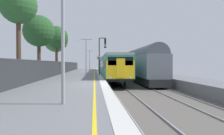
% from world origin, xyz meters
% --- Properties ---
extents(ground, '(17.40, 110.00, 1.21)m').
position_xyz_m(ground, '(2.64, 0.00, -0.61)').
color(ground, slate).
extents(commuter_train_at_platform, '(2.83, 42.58, 3.81)m').
position_xyz_m(commuter_train_at_platform, '(2.10, 24.56, 1.27)').
color(commuter_train_at_platform, '#2D846B').
rests_on(commuter_train_at_platform, ground).
extents(freight_train_adjacent_track, '(2.60, 26.46, 4.69)m').
position_xyz_m(freight_train_adjacent_track, '(6.10, 17.10, 1.56)').
color(freight_train_adjacent_track, '#232326').
rests_on(freight_train_adjacent_track, ground).
extents(signal_gantry, '(1.10, 0.24, 5.33)m').
position_xyz_m(signal_gantry, '(0.61, 14.88, 3.32)').
color(signal_gantry, '#47474C').
rests_on(signal_gantry, ground).
extents(speed_limit_sign, '(0.59, 0.08, 2.65)m').
position_xyz_m(speed_limit_sign, '(0.25, 12.11, 1.69)').
color(speed_limit_sign, '#59595B').
rests_on(speed_limit_sign, ground).
extents(platform_lamp_near, '(2.00, 0.20, 5.36)m').
position_xyz_m(platform_lamp_near, '(-1.57, -8.40, 3.18)').
color(platform_lamp_near, '#93999E').
rests_on(platform_lamp_near, ground).
extents(platform_lamp_mid, '(2.00, 0.20, 5.21)m').
position_xyz_m(platform_lamp_mid, '(-1.57, 15.35, 3.10)').
color(platform_lamp_mid, '#93999E').
rests_on(platform_lamp_mid, ground).
extents(platform_lamp_far, '(2.00, 0.20, 4.91)m').
position_xyz_m(platform_lamp_far, '(-1.57, 39.11, 2.95)').
color(platform_lamp_far, '#93999E').
rests_on(platform_lamp_far, ground).
extents(platform_back_fence, '(0.07, 99.00, 1.89)m').
position_xyz_m(platform_back_fence, '(-5.45, -0.00, 0.99)').
color(platform_back_fence, '#282B2D').
rests_on(platform_back_fence, ground).
extents(background_tree_left, '(3.81, 3.81, 7.94)m').
position_xyz_m(background_tree_left, '(-6.81, 21.19, 5.87)').
color(background_tree_left, '#473323').
rests_on(background_tree_left, ground).
extents(background_tree_centre, '(3.91, 3.91, 7.62)m').
position_xyz_m(background_tree_centre, '(-7.26, 11.19, 5.54)').
color(background_tree_centre, '#473323').
rests_on(background_tree_centre, ground).
extents(background_tree_right, '(4.78, 4.78, 8.64)m').
position_xyz_m(background_tree_right, '(-7.96, 27.30, 6.11)').
color(background_tree_right, '#473323').
rests_on(background_tree_right, ground).
extents(background_tree_back, '(3.26, 3.26, 8.37)m').
position_xyz_m(background_tree_back, '(-7.01, 3.01, 6.59)').
color(background_tree_back, '#473323').
rests_on(background_tree_back, ground).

